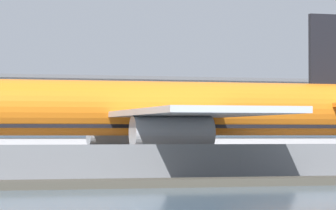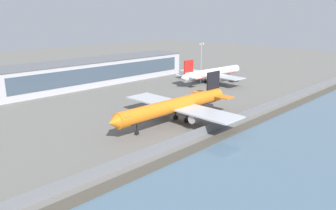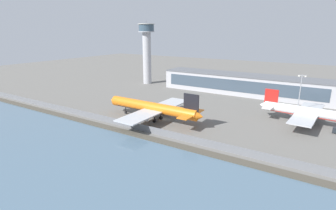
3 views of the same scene
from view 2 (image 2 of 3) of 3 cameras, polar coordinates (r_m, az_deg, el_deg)
name	(u,v)px [view 2 (image 2 of 3)]	position (r m, az deg, el deg)	size (l,w,h in m)	color
ground_plane	(177,118)	(104.40, 1.55, -2.22)	(500.00, 500.00, 0.00)	#66635E
shoreline_seawall	(231,132)	(92.40, 10.95, -4.71)	(320.00, 3.00, 0.50)	#474238
perimeter_fence	(218,125)	(94.42, 8.71, -3.48)	(280.00, 0.10, 2.62)	slate
cargo_jet_orange	(176,106)	(98.33, 1.44, -0.17)	(47.48, 40.57, 13.65)	orange
passenger_jet_white_red	(212,73)	(159.23, 7.62, 5.51)	(42.17, 36.18, 12.45)	white
baggage_tug	(170,107)	(113.47, 0.42, -0.36)	(2.39, 3.51, 1.80)	#19519E
ops_van	(235,79)	(165.17, 11.51, 4.47)	(5.37, 2.57, 2.48)	#1E2328
terminal_building	(97,71)	(160.48, -12.31, 5.77)	(98.32, 18.00, 11.66)	#B2B2B7
apron_light_mast_apron_west	(201,61)	(155.82, 5.78, 7.65)	(3.20, 0.40, 19.30)	#93969B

